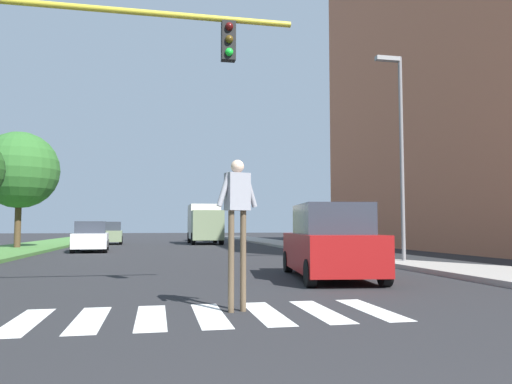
% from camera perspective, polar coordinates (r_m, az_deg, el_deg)
% --- Properties ---
extents(ground_plane, '(140.00, 140.00, 0.00)m').
position_cam_1_polar(ground_plane, '(31.18, -10.74, -6.45)').
color(ground_plane, '#262628').
extents(crosswalk, '(6.75, 2.20, 0.01)m').
position_cam_1_polar(crosswalk, '(7.92, -8.69, -14.02)').
color(crosswalk, silver).
rests_on(crosswalk, ground_plane).
extents(median_strip, '(4.19, 64.00, 0.15)m').
position_cam_1_polar(median_strip, '(30.19, -26.43, -6.05)').
color(median_strip, '#477A38').
rests_on(median_strip, ground_plane).
extents(tree_distant, '(4.52, 4.52, 6.81)m').
position_cam_1_polar(tree_distant, '(32.22, -25.70, 2.30)').
color(tree_distant, '#4C3823').
rests_on(tree_distant, median_strip).
extents(sidewalk_right, '(3.00, 64.00, 0.15)m').
position_cam_1_polar(sidewalk_right, '(30.61, 6.25, -6.40)').
color(sidewalk_right, '#9E9991').
rests_on(sidewalk_right, ground_plane).
extents(street_lamp_right, '(1.02, 0.24, 7.50)m').
position_cam_1_polar(street_lamp_right, '(18.85, 16.24, 5.98)').
color(street_lamp_right, slate).
rests_on(street_lamp_right, sidewalk_right).
extents(pedestrian_performer, '(0.74, 0.34, 2.49)m').
position_cam_1_polar(pedestrian_performer, '(8.12, -2.18, -2.06)').
color(pedestrian_performer, brown).
rests_on(pedestrian_performer, ground_plane).
extents(suv_crossing, '(2.49, 4.80, 1.97)m').
position_cam_1_polar(suv_crossing, '(13.29, 8.58, -5.91)').
color(suv_crossing, maroon).
rests_on(suv_crossing, ground_plane).
extents(sedan_midblock, '(2.09, 4.24, 1.65)m').
position_cam_1_polar(sedan_midblock, '(28.33, -18.58, -5.03)').
color(sedan_midblock, silver).
rests_on(sedan_midblock, ground_plane).
extents(sedan_distant, '(1.99, 4.09, 1.72)m').
position_cam_1_polar(sedan_distant, '(39.56, -16.50, -4.67)').
color(sedan_distant, gray).
rests_on(sedan_distant, ground_plane).
extents(sedan_far_horizon, '(2.13, 4.21, 1.73)m').
position_cam_1_polar(sedan_far_horizon, '(47.96, -6.47, -4.65)').
color(sedan_far_horizon, '#474C51').
rests_on(sedan_far_horizon, ground_plane).
extents(truck_box_delivery, '(2.40, 6.20, 3.10)m').
position_cam_1_polar(truck_box_delivery, '(39.10, -5.97, -3.59)').
color(truck_box_delivery, gray).
rests_on(truck_box_delivery, ground_plane).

